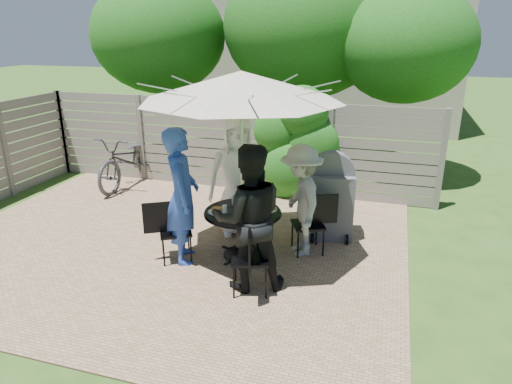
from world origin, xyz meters
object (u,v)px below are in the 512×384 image
(plate_front, at_px, (245,219))
(syrup_jug, at_px, (238,205))
(plate_right, at_px, (268,208))
(person_front, at_px, (249,219))
(patio_table, at_px, (243,225))
(chair_right, at_px, (309,236))
(person_right, at_px, (301,201))
(glass_left, at_px, (225,210))
(bicycle, at_px, (129,160))
(bbq_grill, at_px, (330,199))
(chair_front, at_px, (250,271))
(person_left, at_px, (182,196))
(chair_left, at_px, (175,243))
(coffee_cup, at_px, (248,201))
(glass_back, at_px, (234,200))
(plate_back, at_px, (240,200))
(person_back, at_px, (238,176))
(plate_left, at_px, (217,211))
(chair_back, at_px, (237,215))
(glass_right, at_px, (260,203))
(umbrella, at_px, (241,86))

(plate_front, distance_m, syrup_jug, 0.42)
(plate_right, bearing_deg, person_front, -89.63)
(patio_table, xyz_separation_m, plate_front, (0.15, -0.33, 0.24))
(chair_right, relative_size, person_right, 0.55)
(glass_left, xyz_separation_m, bicycle, (-3.09, 2.58, -0.22))
(syrup_jug, distance_m, bbq_grill, 1.54)
(chair_front, bearing_deg, person_left, 47.95)
(chair_left, height_order, plate_right, chair_left)
(plate_right, bearing_deg, syrup_jug, -162.98)
(plate_right, bearing_deg, coffee_cup, 163.58)
(plate_front, relative_size, glass_back, 1.86)
(patio_table, height_order, plate_back, plate_back)
(coffee_cup, xyz_separation_m, bbq_grill, (1.09, 0.78, -0.13))
(person_back, height_order, plate_left, person_back)
(person_front, xyz_separation_m, person_right, (0.42, 1.09, -0.12))
(person_left, relative_size, bicycle, 0.91)
(bicycle, height_order, bbq_grill, bbq_grill)
(plate_front, xyz_separation_m, coffee_cup, (-0.14, 0.57, 0.04))
(chair_back, bearing_deg, chair_left, -52.01)
(person_back, bearing_deg, glass_right, -70.30)
(plate_right, height_order, coffee_cup, coffee_cup)
(person_right, relative_size, bicycle, 0.78)
(chair_front, xyz_separation_m, plate_back, (-0.53, 1.21, 0.45))
(person_right, xyz_separation_m, bicycle, (-4.05, 2.04, -0.26))
(chair_left, height_order, bicycle, bicycle)
(person_left, bearing_deg, glass_right, -84.50)
(umbrella, relative_size, plate_back, 13.72)
(person_front, bearing_deg, chair_left, -40.64)
(coffee_cup, bearing_deg, syrup_jug, -109.45)
(plate_left, xyz_separation_m, bbq_grill, (1.42, 1.17, -0.10))
(plate_front, distance_m, coffee_cup, 0.59)
(chair_left, bearing_deg, plate_front, -26.82)
(chair_front, xyz_separation_m, person_front, (-0.05, 0.13, 0.65))
(person_back, xyz_separation_m, person_front, (0.67, -1.52, -0.01))
(umbrella, xyz_separation_m, glass_right, (0.20, 0.20, -1.66))
(chair_right, height_order, bbq_grill, bbq_grill)
(umbrella, bearing_deg, glass_right, 45.81)
(plate_back, height_order, coffee_cup, coffee_cup)
(person_left, distance_m, coffee_cup, 0.98)
(person_back, distance_m, glass_back, 0.61)
(person_right, bearing_deg, bbq_grill, 130.32)
(glass_right, height_order, bicycle, bicycle)
(chair_back, bearing_deg, patio_table, -6.98)
(plate_front, height_order, coffee_cup, coffee_cup)
(person_left, bearing_deg, plate_front, -113.45)
(person_left, xyz_separation_m, glass_back, (0.56, 0.53, -0.19))
(person_back, bearing_deg, chair_right, -40.68)
(patio_table, height_order, chair_back, chair_back)
(person_right, bearing_deg, person_front, -45.00)
(patio_table, xyz_separation_m, coffee_cup, (0.00, 0.24, 0.27))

